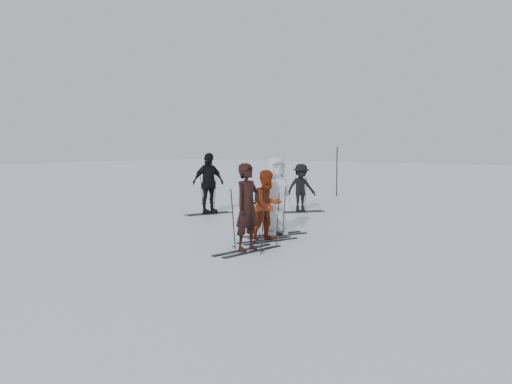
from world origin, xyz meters
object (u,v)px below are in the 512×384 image
skier_uphill_far (301,188)px  piste_marker (337,171)px  skier_near_dark (248,208)px  skier_uphill_left (208,184)px  skier_grey (275,197)px  skier_red (268,206)px

skier_uphill_far → piste_marker: size_ratio=0.73×
skier_uphill_far → skier_near_dark: bearing=-122.6°
skier_near_dark → piste_marker: size_ratio=0.84×
skier_uphill_left → skier_near_dark: bearing=-115.6°
skier_grey → skier_uphill_far: size_ratio=1.20×
skier_red → skier_near_dark: bearing=-146.7°
piste_marker → skier_red: bearing=-67.1°
skier_grey → piste_marker: (-4.50, 10.72, 0.13)m
skier_near_dark → skier_uphill_left: skier_uphill_left is taller
piste_marker → skier_near_dark: bearing=-67.4°
skier_uphill_left → piste_marker: 8.46m
skier_near_dark → skier_uphill_far: size_ratio=1.15×
skier_red → skier_uphill_far: skier_red is taller
skier_uphill_left → piste_marker: size_ratio=0.90×
skier_grey → piste_marker: size_ratio=0.88×
skier_grey → skier_uphill_left: 4.92m
skier_near_dark → skier_uphill_far: 7.36m
skier_near_dark → skier_uphill_left: bearing=51.7°
skier_red → skier_uphill_far: (-2.66, 5.36, -0.02)m
skier_near_dark → skier_grey: (-0.82, 2.09, 0.04)m
skier_near_dark → piste_marker: piste_marker is taller
skier_uphill_far → skier_red: bearing=-121.3°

